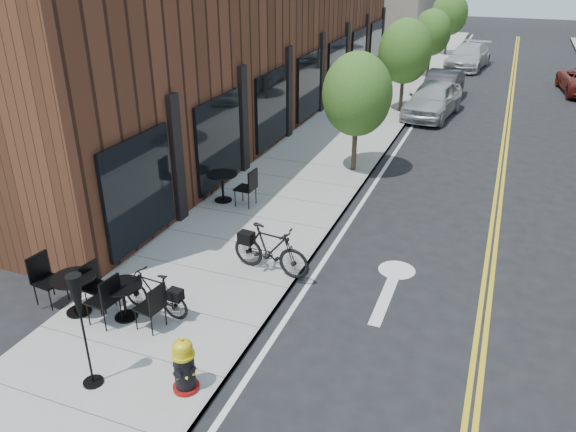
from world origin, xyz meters
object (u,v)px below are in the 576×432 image
at_px(bistro_set_c, 222,183).
at_px(parked_car_c, 468,56).
at_px(patio_umbrella, 79,308).
at_px(parked_car_b, 442,86).
at_px(bicycle_right, 271,249).
at_px(bicycle_left, 155,293).
at_px(fire_hydrant, 184,366).
at_px(bistro_set_a, 75,289).
at_px(parked_car_a, 433,99).
at_px(bistro_set_b, 123,296).

distance_m(bistro_set_c, parked_car_c, 24.23).
relative_size(bistro_set_c, patio_umbrella, 0.96).
bearing_deg(parked_car_c, bistro_set_c, -93.95).
bearing_deg(parked_car_b, parked_car_c, 91.12).
bearing_deg(bicycle_right, bistro_set_c, 48.91).
xyz_separation_m(bicycle_left, patio_umbrella, (0.13, -2.11, 1.04)).
distance_m(fire_hydrant, bicycle_left, 2.34).
bearing_deg(bicycle_right, bistro_set_a, 140.61).
relative_size(patio_umbrella, parked_car_b, 0.50).
xyz_separation_m(patio_umbrella, parked_car_a, (2.80, 19.36, -0.86)).
bearing_deg(bistro_set_c, parked_car_c, 82.46).
distance_m(bistro_set_b, parked_car_b, 21.00).
xyz_separation_m(bicycle_left, parked_car_c, (3.37, 29.22, 0.14)).
relative_size(bicycle_right, bistro_set_b, 1.03).
bearing_deg(bistro_set_c, parked_car_a, 73.85).
distance_m(bicycle_right, bistro_set_a, 4.12).
bearing_deg(parked_car_c, bistro_set_a, -92.05).
bearing_deg(parked_car_c, parked_car_a, -84.93).
distance_m(patio_umbrella, parked_car_a, 19.58).
height_order(bicycle_left, parked_car_b, parked_car_b).
height_order(fire_hydrant, bistro_set_b, fire_hydrant).
bearing_deg(bistro_set_b, bicycle_right, 61.19).
distance_m(bistro_set_a, parked_car_b, 21.38).
relative_size(bicycle_right, bistro_set_c, 0.94).
xyz_separation_m(bicycle_left, bistro_set_b, (-0.48, -0.34, 0.02)).
relative_size(bicycle_right, parked_car_b, 0.45).
distance_m(bistro_set_b, bistro_set_c, 5.85).
distance_m(parked_car_a, parked_car_b, 3.13).
relative_size(bicycle_left, parked_car_c, 0.31).
distance_m(bicycle_left, parked_car_c, 29.42).
relative_size(bistro_set_c, parked_car_a, 0.45).
xyz_separation_m(patio_umbrella, parked_car_b, (2.80, 22.48, -0.94)).
bearing_deg(fire_hydrant, bistro_set_a, 163.93).
bearing_deg(bicycle_left, patio_umbrella, 8.69).
height_order(bicycle_right, parked_car_b, parked_car_b).
bearing_deg(parked_car_a, bicycle_left, -91.95).
relative_size(bicycle_left, bistro_set_a, 0.78).
height_order(bicycle_right, patio_umbrella, patio_umbrella).
height_order(bicycle_left, bistro_set_c, bistro_set_c).
bearing_deg(patio_umbrella, bicycle_right, 72.48).
distance_m(fire_hydrant, patio_umbrella, 1.90).
relative_size(bicycle_left, patio_umbrella, 0.74).
xyz_separation_m(bistro_set_a, bistro_set_b, (0.99, 0.20, -0.05)).
xyz_separation_m(bicycle_right, bistro_set_c, (-2.82, 3.16, -0.03)).
height_order(bistro_set_c, parked_car_b, parked_car_b).
bearing_deg(parked_car_a, bistro_set_a, -96.21).
relative_size(patio_umbrella, parked_car_a, 0.47).
distance_m(fire_hydrant, bicycle_right, 3.95).
xyz_separation_m(bistro_set_b, parked_car_b, (3.41, 20.72, 0.09)).
bearing_deg(parked_car_b, parked_car_a, -86.00).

